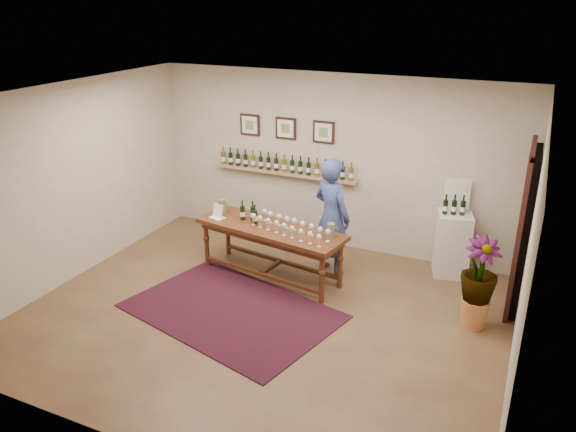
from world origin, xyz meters
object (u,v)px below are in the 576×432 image
at_px(person, 332,216).
at_px(potted_plant, 478,284).
at_px(tasting_table, 270,234).
at_px(display_pedestal, 452,244).

bearing_deg(person, potted_plant, -174.69).
bearing_deg(person, tasting_table, 59.55).
xyz_separation_m(potted_plant, person, (-2.17, 0.70, 0.27)).
relative_size(tasting_table, potted_plant, 2.25).
height_order(tasting_table, display_pedestal, display_pedestal).
height_order(display_pedestal, person, person).
height_order(potted_plant, person, person).
distance_m(tasting_table, potted_plant, 2.90).
distance_m(potted_plant, person, 2.29).
bearing_deg(display_pedestal, tasting_table, -153.59).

